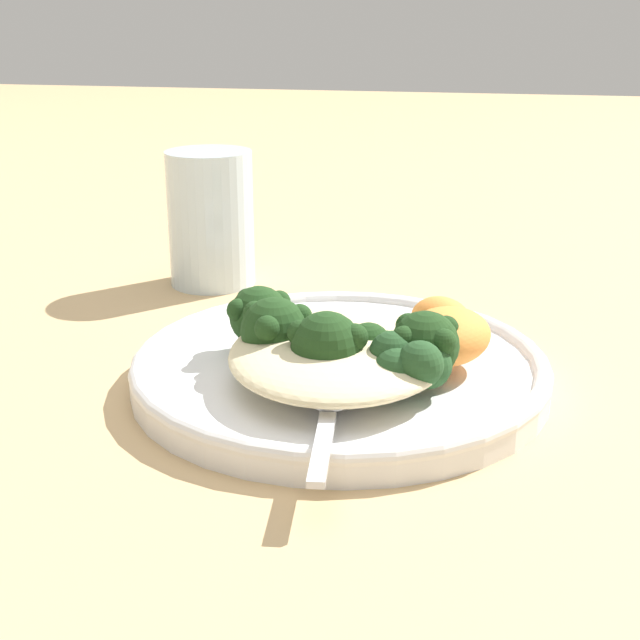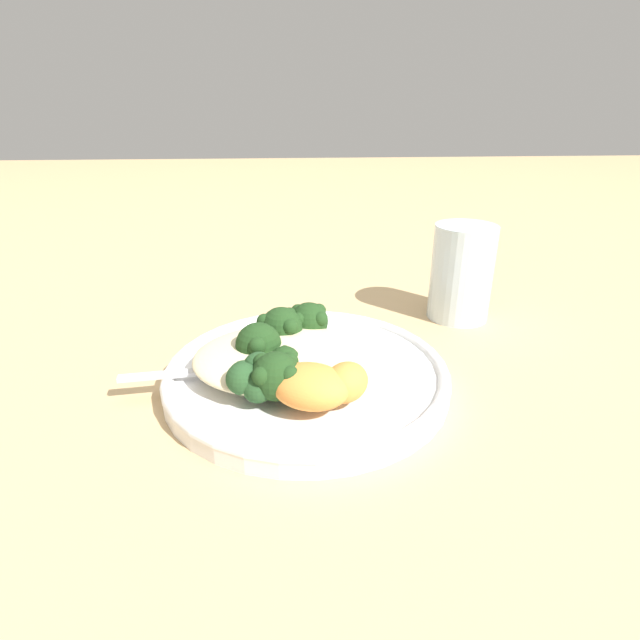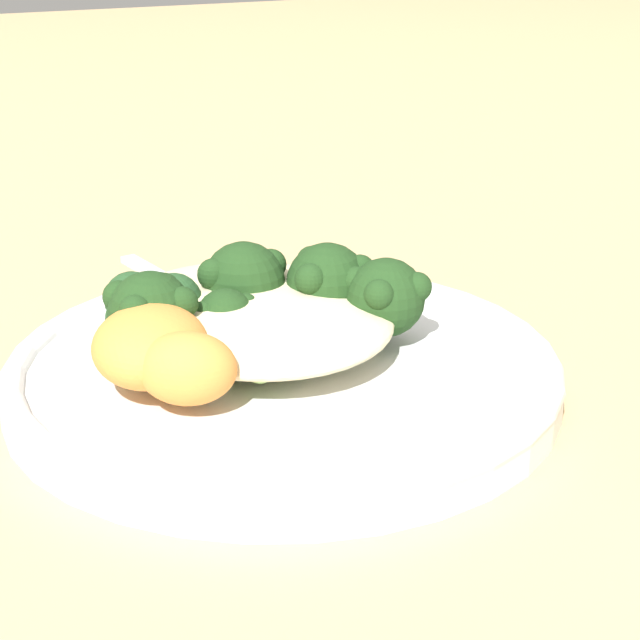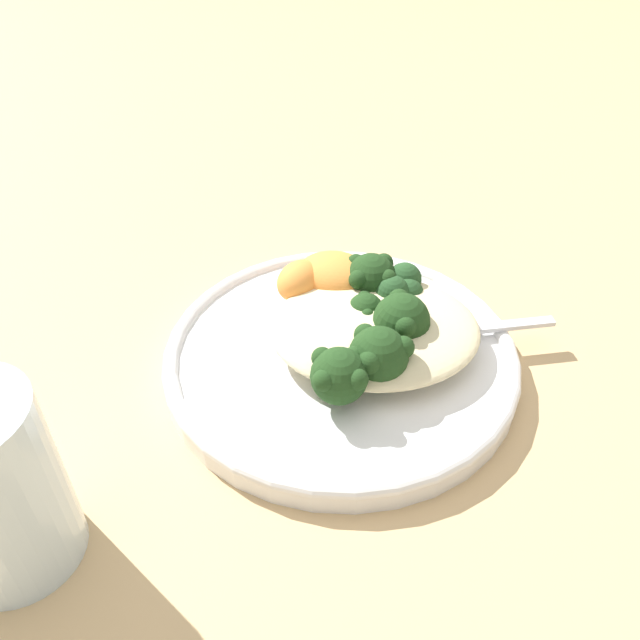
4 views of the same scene
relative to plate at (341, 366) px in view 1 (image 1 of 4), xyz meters
The scene contains 14 objects.
ground_plane 0.02m from the plate, 105.13° to the left, with size 4.00×4.00×0.00m, color tan.
plate is the anchor object (origin of this frame).
quinoa_mound 0.04m from the plate, behind, with size 0.16×0.14×0.02m, color beige.
broccoli_stalk_0 0.05m from the plate, 84.35° to the left, with size 0.05×0.12×0.04m.
broccoli_stalk_1 0.05m from the plate, 126.52° to the left, with size 0.08×0.10×0.04m.
broccoli_stalk_2 0.05m from the plate, behind, with size 0.11×0.07×0.04m.
broccoli_stalk_3 0.03m from the plate, 117.83° to the right, with size 0.08×0.03×0.03m.
broccoli_stalk_4 0.07m from the plate, 115.15° to the right, with size 0.10×0.07×0.04m.
sweet_potato_chunk_0 0.07m from the plate, 89.52° to the right, with size 0.07×0.05×0.03m, color orange.
sweet_potato_chunk_1 0.07m from the plate, 97.25° to the right, with size 0.05×0.04×0.03m, color orange.
sweet_potato_chunk_2 0.07m from the plate, 67.73° to the right, with size 0.04×0.04×0.03m, color orange.
kale_tuft 0.08m from the plate, 135.73° to the right, with size 0.05×0.05×0.03m.
spoon 0.10m from the plate, behind, with size 0.12×0.03×0.01m.
water_glass 0.25m from the plate, 37.82° to the left, with size 0.07×0.07×0.12m, color silver.
Camera 1 is at (-0.53, -0.11, 0.24)m, focal length 50.00 mm.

